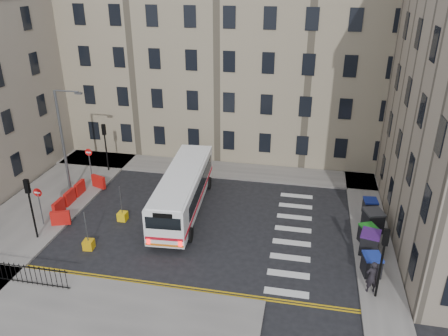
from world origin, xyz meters
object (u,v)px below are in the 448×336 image
(wheelie_bin_c, at_px, (368,235))
(wheelie_bin_e, at_px, (370,207))
(pedestrian, at_px, (372,277))
(wheelie_bin_b, at_px, (370,242))
(streetlamp, at_px, (63,142))
(bus, at_px, (183,189))
(wheelie_bin_a, at_px, (372,265))
(bollard_chevron, at_px, (89,245))
(bollard_yellow, at_px, (123,216))
(wheelie_bin_d, at_px, (373,220))

(wheelie_bin_c, bearing_deg, wheelie_bin_e, 58.57)
(pedestrian, bearing_deg, wheelie_bin_b, -108.95)
(streetlamp, height_order, pedestrian, streetlamp)
(streetlamp, height_order, bus, streetlamp)
(wheelie_bin_a, bearing_deg, bollard_chevron, 172.54)
(wheelie_bin_b, bearing_deg, bollard_yellow, -169.81)
(wheelie_bin_b, height_order, wheelie_bin_e, wheelie_bin_b)
(wheelie_bin_b, bearing_deg, pedestrian, -81.18)
(wheelie_bin_a, xyz_separation_m, wheelie_bin_d, (0.54, 4.75, 0.10))
(streetlamp, relative_size, bollard_yellow, 13.57)
(bus, relative_size, wheelie_bin_c, 8.06)
(wheelie_bin_a, relative_size, wheelie_bin_c, 0.92)
(pedestrian, height_order, bollard_chevron, pedestrian)
(wheelie_bin_c, relative_size, wheelie_bin_e, 1.18)
(wheelie_bin_e, bearing_deg, pedestrian, -100.26)
(streetlamp, distance_m, bollard_yellow, 7.28)
(pedestrian, bearing_deg, wheelie_bin_d, -111.29)
(streetlamp, height_order, wheelie_bin_a, streetlamp)
(wheelie_bin_c, bearing_deg, wheelie_bin_d, 50.79)
(streetlamp, bearing_deg, pedestrian, -18.55)
(streetlamp, height_order, wheelie_bin_e, streetlamp)
(streetlamp, relative_size, wheelie_bin_a, 6.50)
(bus, bearing_deg, wheelie_bin_d, -5.02)
(wheelie_bin_b, bearing_deg, wheelie_bin_a, -79.58)
(wheelie_bin_d, distance_m, bollard_yellow, 16.76)
(bollard_yellow, height_order, bollard_chevron, same)
(wheelie_bin_c, bearing_deg, wheelie_bin_b, -115.20)
(wheelie_bin_e, distance_m, bollard_yellow, 17.14)
(wheelie_bin_a, relative_size, bollard_yellow, 2.09)
(wheelie_bin_b, distance_m, wheelie_bin_c, 1.04)
(wheelie_bin_b, bearing_deg, wheelie_bin_e, 97.07)
(streetlamp, height_order, wheelie_bin_d, streetlamp)
(wheelie_bin_a, distance_m, wheelie_bin_d, 4.78)
(streetlamp, xyz_separation_m, bollard_yellow, (5.41, -2.73, -4.04))
(streetlamp, height_order, wheelie_bin_c, streetlamp)
(wheelie_bin_a, bearing_deg, streetlamp, 155.51)
(wheelie_bin_d, bearing_deg, wheelie_bin_a, -113.98)
(bus, height_order, pedestrian, bus)
(bus, height_order, wheelie_bin_b, bus)
(bus, xyz_separation_m, wheelie_bin_e, (12.92, 1.78, -0.96))
(wheelie_bin_d, bearing_deg, wheelie_bin_b, -117.12)
(wheelie_bin_d, bearing_deg, wheelie_bin_e, 71.63)
(streetlamp, xyz_separation_m, wheelie_bin_a, (21.52, -5.63, -3.57))
(wheelie_bin_c, xyz_separation_m, bollard_yellow, (-16.22, -0.25, -0.45))
(wheelie_bin_c, relative_size, pedestrian, 0.73)
(streetlamp, distance_m, wheelie_bin_a, 22.53)
(bus, height_order, wheelie_bin_c, bus)
(streetlamp, distance_m, bollard_chevron, 8.87)
(wheelie_bin_a, bearing_deg, wheelie_bin_c, 78.11)
(wheelie_bin_c, height_order, bollard_chevron, wheelie_bin_c)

